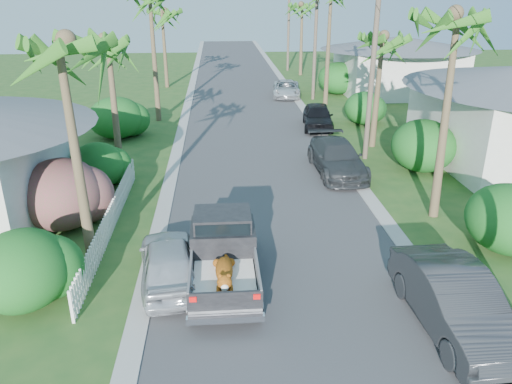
{
  "coord_description": "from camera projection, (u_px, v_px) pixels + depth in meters",
  "views": [
    {
      "loc": [
        -1.99,
        -11.32,
        8.3
      ],
      "look_at": [
        -0.7,
        5.41,
        1.4
      ],
      "focal_mm": 35.0,
      "sensor_mm": 36.0,
      "label": 1
    }
  ],
  "objects": [
    {
      "name": "shrub_r_d",
      "position": [
        338.0,
        78.0,
        41.48
      ],
      "size": [
        3.2,
        3.52,
        2.6
      ],
      "primitive_type": "ellipsoid",
      "color": "#164D1B",
      "rests_on": "ground"
    },
    {
      "name": "curb_left",
      "position": [
        187.0,
        109.0,
        36.48
      ],
      "size": [
        0.6,
        100.0,
        0.06
      ],
      "primitive_type": "cube",
      "color": "#A5A39E",
      "rests_on": "ground"
    },
    {
      "name": "palm_r_d",
      "position": [
        302.0,
        5.0,
        48.53
      ],
      "size": [
        4.4,
        4.4,
        8.0
      ],
      "color": "brown",
      "rests_on": "ground"
    },
    {
      "name": "utility_pole_d",
      "position": [
        289.0,
        26.0,
        52.04
      ],
      "size": [
        1.6,
        0.26,
        9.0
      ],
      "color": "brown",
      "rests_on": "ground"
    },
    {
      "name": "shrub_l_d",
      "position": [
        116.0,
        118.0,
        29.31
      ],
      "size": [
        3.2,
        3.52,
        2.4
      ],
      "primitive_type": "ellipsoid",
      "color": "#164D1B",
      "rests_on": "ground"
    },
    {
      "name": "curb_right",
      "position": [
        303.0,
        107.0,
        37.09
      ],
      "size": [
        0.6,
        100.0,
        0.06
      ],
      "primitive_type": "cube",
      "color": "#A5A39E",
      "rests_on": "ground"
    },
    {
      "name": "parked_car_rf",
      "position": [
        318.0,
        116.0,
        31.45
      ],
      "size": [
        2.33,
        4.63,
        1.51
      ],
      "primitive_type": "imported",
      "rotation": [
        0.0,
        0.0,
        -0.13
      ],
      "color": "black",
      "rests_on": "ground"
    },
    {
      "name": "ground",
      "position": [
        296.0,
        312.0,
        13.74
      ],
      "size": [
        120.0,
        120.0,
        0.0
      ],
      "primitive_type": "plane",
      "color": "#254F1D",
      "rests_on": "ground"
    },
    {
      "name": "palm_l_a",
      "position": [
        60.0,
        42.0,
        13.43
      ],
      "size": [
        4.4,
        4.4,
        8.2
      ],
      "color": "brown",
      "rests_on": "ground"
    },
    {
      "name": "utility_pole_b",
      "position": [
        372.0,
        69.0,
        24.37
      ],
      "size": [
        1.6,
        0.26,
        9.0
      ],
      "color": "brown",
      "rests_on": "ground"
    },
    {
      "name": "shrub_r_a",
      "position": [
        510.0,
        219.0,
        16.6
      ],
      "size": [
        2.8,
        3.08,
        2.3
      ],
      "primitive_type": "ellipsoid",
      "color": "#164D1B",
      "rests_on": "ground"
    },
    {
      "name": "road",
      "position": [
        245.0,
        109.0,
        36.79
      ],
      "size": [
        8.0,
        100.0,
        0.02
      ],
      "primitive_type": "cube",
      "color": "#38383A",
      "rests_on": "ground"
    },
    {
      "name": "shrub_l_c",
      "position": [
        97.0,
        165.0,
        22.05
      ],
      "size": [
        2.4,
        2.64,
        2.0
      ],
      "primitive_type": "ellipsoid",
      "color": "#164D1B",
      "rests_on": "ground"
    },
    {
      "name": "pickup_truck",
      "position": [
        223.0,
        248.0,
        15.07
      ],
      "size": [
        1.98,
        5.12,
        2.06
      ],
      "color": "black",
      "rests_on": "ground"
    },
    {
      "name": "shrub_r_c",
      "position": [
        365.0,
        108.0,
        32.31
      ],
      "size": [
        2.6,
        2.86,
        2.1
      ],
      "primitive_type": "ellipsoid",
      "color": "#164D1B",
      "rests_on": "ground"
    },
    {
      "name": "shrub_l_b",
      "position": [
        61.0,
        194.0,
        18.22
      ],
      "size": [
        3.0,
        3.3,
        2.6
      ],
      "primitive_type": "ellipsoid",
      "color": "#C11B5C",
      "rests_on": "ground"
    },
    {
      "name": "house_right_far",
      "position": [
        397.0,
        67.0,
        41.52
      ],
      "size": [
        9.0,
        8.0,
        4.6
      ],
      "color": "silver",
      "rests_on": "ground"
    },
    {
      "name": "parked_car_rm",
      "position": [
        337.0,
        158.0,
        23.79
      ],
      "size": [
        2.28,
        5.27,
        1.51
      ],
      "primitive_type": "imported",
      "rotation": [
        0.0,
        0.0,
        0.03
      ],
      "color": "#2F3234",
      "rests_on": "ground"
    },
    {
      "name": "picket_fence",
      "position": [
        111.0,
        218.0,
        18.19
      ],
      "size": [
        0.1,
        11.0,
        1.0
      ],
      "primitive_type": "cube",
      "color": "white",
      "rests_on": "ground"
    },
    {
      "name": "palm_r_b",
      "position": [
        382.0,
        36.0,
        25.78
      ],
      "size": [
        4.4,
        4.4,
        7.2
      ],
      "color": "brown",
      "rests_on": "ground"
    },
    {
      "name": "palm_l_b",
      "position": [
        107.0,
        40.0,
        21.98
      ],
      "size": [
        4.4,
        4.4,
        7.4
      ],
      "color": "brown",
      "rests_on": "ground"
    },
    {
      "name": "shrub_l_a",
      "position": [
        22.0,
        270.0,
        13.71
      ],
      "size": [
        2.6,
        2.86,
        2.2
      ],
      "primitive_type": "ellipsoid",
      "color": "#164D1B",
      "rests_on": "ground"
    },
    {
      "name": "utility_pole_c",
      "position": [
        315.0,
        39.0,
        38.21
      ],
      "size": [
        1.6,
        0.26,
        9.0
      ],
      "color": "brown",
      "rests_on": "ground"
    },
    {
      "name": "parked_car_rn",
      "position": [
        455.0,
        302.0,
        12.78
      ],
      "size": [
        1.93,
        5.03,
        1.63
      ],
      "primitive_type": "imported",
      "rotation": [
        0.0,
        0.0,
        0.04
      ],
      "color": "#282A2D",
      "rests_on": "ground"
    },
    {
      "name": "parked_car_ln",
      "position": [
        169.0,
        262.0,
        14.89
      ],
      "size": [
        2.2,
        4.34,
        1.42
      ],
      "primitive_type": "imported",
      "rotation": [
        0.0,
        0.0,
        3.27
      ],
      "color": "silver",
      "rests_on": "ground"
    },
    {
      "name": "shrub_r_b",
      "position": [
        423.0,
        146.0,
        23.96
      ],
      "size": [
        3.0,
        3.3,
        2.5
      ],
      "primitive_type": "ellipsoid",
      "color": "#164D1B",
      "rests_on": "ground"
    },
    {
      "name": "parked_car_rd",
      "position": [
        286.0,
        89.0,
        40.56
      ],
      "size": [
        2.61,
        4.81,
        1.28
      ],
      "primitive_type": "imported",
      "rotation": [
        0.0,
        0.0,
        -0.11
      ],
      "color": "silver",
      "rests_on": "ground"
    },
    {
      "name": "palm_l_d",
      "position": [
        162.0,
        11.0,
        42.18
      ],
      "size": [
        4.4,
        4.4,
        7.7
      ],
      "color": "brown",
      "rests_on": "ground"
    },
    {
      "name": "palm_r_a",
      "position": [
        460.0,
        15.0,
        16.89
      ],
      "size": [
        4.4,
        4.4,
        8.7
      ],
      "color": "brown",
      "rests_on": "ground"
    }
  ]
}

